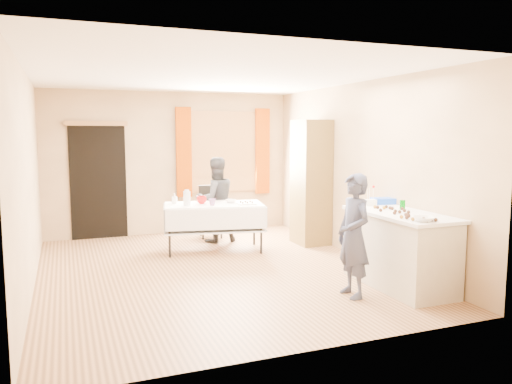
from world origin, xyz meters
name	(u,v)px	position (x,y,z in m)	size (l,w,h in m)	color
floor	(214,271)	(0.00, 0.00, -0.01)	(4.50, 5.50, 0.02)	#9E7047
ceiling	(212,75)	(0.00, 0.00, 2.61)	(4.50, 5.50, 0.02)	white
wall_back	(171,163)	(0.00, 2.76, 1.30)	(4.50, 0.02, 2.60)	tan
wall_front	(307,201)	(0.00, -2.76, 1.30)	(4.50, 0.02, 2.60)	tan
wall_left	(27,181)	(-2.26, 0.00, 1.30)	(0.02, 5.50, 2.60)	tan
wall_right	(359,170)	(2.26, 0.00, 1.30)	(0.02, 5.50, 2.60)	tan
window_frame	(224,152)	(1.00, 2.72, 1.50)	(1.32, 0.06, 1.52)	olive
window_pane	(224,152)	(1.00, 2.71, 1.50)	(1.20, 0.02, 1.40)	white
curtain_left	(184,152)	(0.22, 2.67, 1.50)	(0.28, 0.06, 1.65)	#A33C00
curtain_right	(262,151)	(1.78, 2.67, 1.50)	(0.28, 0.06, 1.65)	#A33C00
doorway	(98,182)	(-1.30, 2.73, 1.00)	(0.95, 0.04, 2.00)	black
door_lintel	(96,123)	(-1.30, 2.70, 2.02)	(1.05, 0.06, 0.08)	olive
cabinet	(311,182)	(1.99, 1.01, 1.03)	(0.50, 0.60, 2.07)	brown
counter	(399,250)	(1.89, -1.51, 0.45)	(0.71, 1.50, 0.91)	#BCB49E
party_table	(214,223)	(0.32, 1.08, 0.45)	(1.68, 1.08, 0.75)	black
chair	(211,222)	(0.56, 2.12, 0.27)	(0.43, 0.43, 0.92)	black
girl	(354,236)	(1.17, -1.63, 0.70)	(0.34, 0.51, 1.41)	#292E49
woman	(216,200)	(0.54, 1.71, 0.72)	(0.73, 0.59, 1.45)	black
soda_can	(403,205)	(2.04, -1.34, 0.97)	(0.07, 0.07, 0.12)	#038D0D
mixing_bowl	(423,219)	(1.73, -2.11, 0.94)	(0.28, 0.28, 0.05)	white
foam_block	(370,203)	(1.87, -0.89, 0.95)	(0.15, 0.10, 0.08)	white
blue_basket	(383,201)	(2.13, -0.82, 0.95)	(0.30, 0.20, 0.08)	blue
pitcher	(187,198)	(-0.12, 1.04, 0.86)	(0.11, 0.11, 0.22)	silver
cup_red	(202,200)	(0.15, 1.16, 0.81)	(0.17, 0.17, 0.12)	#DD0303
cup_rainbow	(212,202)	(0.25, 0.92, 0.80)	(0.11, 0.11, 0.10)	red
small_bowl	(231,201)	(0.61, 1.10, 0.78)	(0.22, 0.22, 0.05)	white
pastry_tray	(247,204)	(0.79, 0.85, 0.76)	(0.28, 0.20, 0.02)	white
bottle	(175,198)	(-0.24, 1.35, 0.83)	(0.10, 0.10, 0.16)	white
cake_balls	(404,213)	(1.81, -1.69, 0.93)	(0.44, 1.07, 0.04)	#3F2314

